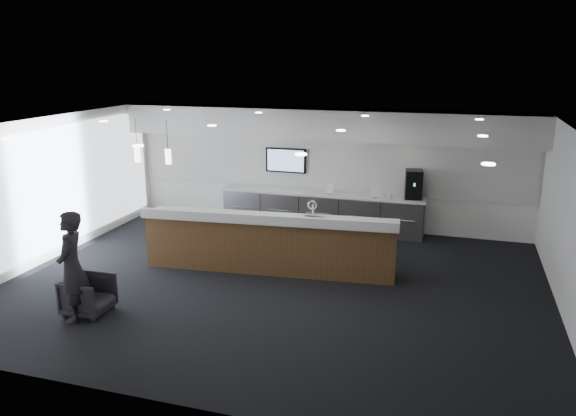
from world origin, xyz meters
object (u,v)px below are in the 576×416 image
(coffee_machine, at_px, (414,184))
(lounge_guest, at_px, (72,267))
(service_counter, at_px, (270,243))
(armchair, at_px, (88,295))

(coffee_machine, height_order, lounge_guest, lounge_guest)
(service_counter, distance_m, coffee_machine, 4.02)
(service_counter, distance_m, armchair, 3.59)
(service_counter, relative_size, armchair, 7.15)
(service_counter, relative_size, lounge_guest, 2.79)
(service_counter, distance_m, lounge_guest, 3.83)
(armchair, distance_m, lounge_guest, 0.65)
(lounge_guest, bearing_deg, coffee_machine, 123.38)
(service_counter, bearing_deg, armchair, -134.62)
(coffee_machine, bearing_deg, service_counter, -138.29)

